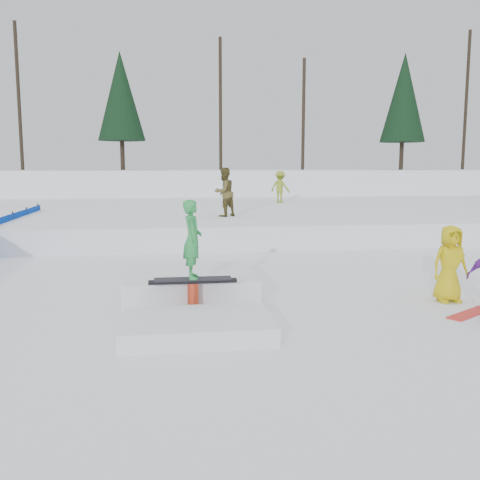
{
  "coord_description": "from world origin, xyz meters",
  "views": [
    {
      "loc": [
        -1.09,
        -9.45,
        2.72
      ],
      "look_at": [
        0.5,
        2.0,
        1.1
      ],
      "focal_mm": 40.0,
      "sensor_mm": 36.0,
      "label": 1
    }
  ],
  "objects": [
    {
      "name": "ground",
      "position": [
        0.0,
        0.0,
        0.0
      ],
      "size": [
        120.0,
        120.0,
        0.0
      ],
      "primitive_type": "plane",
      "color": "white"
    },
    {
      "name": "snow_berm",
      "position": [
        0.0,
        30.0,
        1.2
      ],
      "size": [
        60.0,
        14.0,
        2.4
      ],
      "primitive_type": "cube",
      "color": "white",
      "rests_on": "ground"
    },
    {
      "name": "snow_midrise",
      "position": [
        0.0,
        16.0,
        0.4
      ],
      "size": [
        50.0,
        18.0,
        0.8
      ],
      "primitive_type": "cube",
      "color": "white",
      "rests_on": "ground"
    },
    {
      "name": "treeline",
      "position": [
        6.18,
        28.28,
        7.45
      ],
      "size": [
        40.24,
        4.22,
        10.5
      ],
      "color": "black",
      "rests_on": "snow_berm"
    },
    {
      "name": "walker_olive",
      "position": [
        1.09,
        10.6,
        1.72
      ],
      "size": [
        1.13,
        1.09,
        1.84
      ],
      "primitive_type": "imported",
      "rotation": [
        0.0,
        0.0,
        3.79
      ],
      "color": "#514720",
      "rests_on": "snow_midrise"
    },
    {
      "name": "walker_ygreen",
      "position": [
        4.76,
        17.65,
        1.62
      ],
      "size": [
        1.2,
        1.14,
        1.63
      ],
      "primitive_type": "imported",
      "rotation": [
        0.0,
        0.0,
        2.46
      ],
      "color": "olive",
      "rests_on": "snow_midrise"
    },
    {
      "name": "spectator_yellow",
      "position": [
        4.5,
        0.35,
        0.77
      ],
      "size": [
        0.79,
        0.54,
        1.55
      ],
      "primitive_type": "imported",
      "rotation": [
        0.0,
        0.0,
        0.07
      ],
      "color": "#C2AE0B",
      "rests_on": "ground"
    },
    {
      "name": "loose_board_red",
      "position": [
        4.5,
        -0.52,
        0.01
      ],
      "size": [
        1.33,
        0.99,
        0.03
      ],
      "primitive_type": "cube",
      "rotation": [
        0.0,
        0.0,
        0.56
      ],
      "color": "red",
      "rests_on": "ground"
    },
    {
      "name": "jib_rail_feature",
      "position": [
        -0.63,
        0.65,
        0.3
      ],
      "size": [
        2.6,
        4.4,
        2.11
      ],
      "color": "white",
      "rests_on": "ground"
    }
  ]
}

